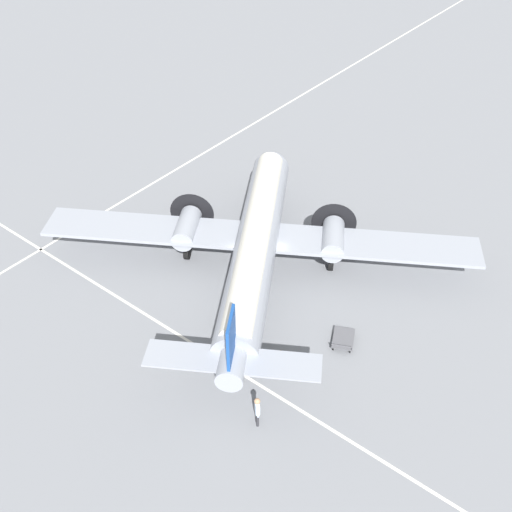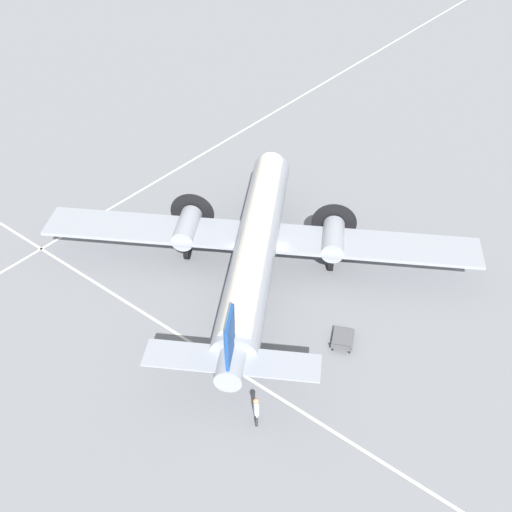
% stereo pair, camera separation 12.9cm
% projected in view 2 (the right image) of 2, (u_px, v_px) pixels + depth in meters
% --- Properties ---
extents(ground_plane, '(300.00, 300.00, 0.00)m').
position_uv_depth(ground_plane, '(256.00, 276.00, 37.52)').
color(ground_plane, slate).
extents(apron_line_eastwest, '(120.00, 0.16, 0.01)m').
position_uv_depth(apron_line_eastwest, '(182.00, 337.00, 33.72)').
color(apron_line_eastwest, silver).
rests_on(apron_line_eastwest, ground_plane).
extents(apron_line_northsouth, '(0.16, 120.00, 0.01)m').
position_uv_depth(apron_line_northsouth, '(118.00, 204.00, 43.32)').
color(apron_line_northsouth, silver).
rests_on(apron_line_northsouth, ground_plane).
extents(airliner_main, '(23.02, 19.13, 5.38)m').
position_uv_depth(airliner_main, '(257.00, 240.00, 36.29)').
color(airliner_main, '#9399A3').
rests_on(airliner_main, ground_plane).
extents(crew_foreground, '(0.47, 0.44, 1.76)m').
position_uv_depth(crew_foreground, '(256.00, 409.00, 28.80)').
color(crew_foreground, '#2D2D33').
rests_on(crew_foreground, ground_plane).
extents(suitcase_near_door, '(0.47, 0.13, 0.56)m').
position_uv_depth(suitcase_near_door, '(283.00, 356.00, 32.33)').
color(suitcase_near_door, brown).
rests_on(suitcase_near_door, ground_plane).
extents(baggage_cart, '(1.68, 1.92, 0.56)m').
position_uv_depth(baggage_cart, '(343.00, 339.00, 33.23)').
color(baggage_cart, '#56565B').
rests_on(baggage_cart, ground_plane).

